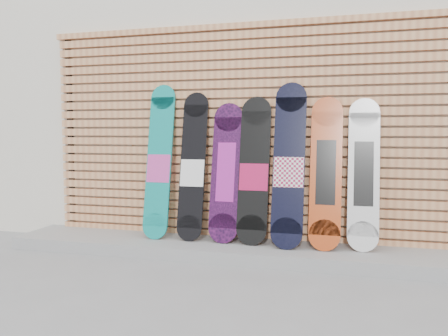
{
  "coord_description": "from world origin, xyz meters",
  "views": [
    {
      "loc": [
        0.78,
        -3.39,
        1.19
      ],
      "look_at": [
        -0.3,
        0.75,
        0.85
      ],
      "focal_mm": 35.0,
      "sensor_mm": 36.0,
      "label": 1
    }
  ],
  "objects_px": {
    "snowboard_1": "(193,167)",
    "snowboard_2": "(226,172)",
    "snowboard_0": "(159,162)",
    "snowboard_5": "(326,172)",
    "snowboard_4": "(289,165)",
    "snowboard_3": "(254,171)",
    "snowboard_6": "(364,174)"
  },
  "relations": [
    {
      "from": "snowboard_0",
      "to": "snowboard_4",
      "type": "height_order",
      "value": "snowboard_0"
    },
    {
      "from": "snowboard_1",
      "to": "snowboard_5",
      "type": "relative_size",
      "value": 1.05
    },
    {
      "from": "snowboard_6",
      "to": "snowboard_2",
      "type": "bearing_deg",
      "value": -179.52
    },
    {
      "from": "snowboard_3",
      "to": "snowboard_4",
      "type": "height_order",
      "value": "snowboard_4"
    },
    {
      "from": "snowboard_0",
      "to": "snowboard_6",
      "type": "xyz_separation_m",
      "value": [
        2.02,
        0.02,
        -0.08
      ]
    },
    {
      "from": "snowboard_5",
      "to": "snowboard_6",
      "type": "height_order",
      "value": "snowboard_5"
    },
    {
      "from": "snowboard_1",
      "to": "snowboard_6",
      "type": "distance_m",
      "value": 1.65
    },
    {
      "from": "snowboard_0",
      "to": "snowboard_4",
      "type": "xyz_separation_m",
      "value": [
        1.34,
        -0.03,
        -0.01
      ]
    },
    {
      "from": "snowboard_2",
      "to": "snowboard_4",
      "type": "relative_size",
      "value": 0.88
    },
    {
      "from": "snowboard_0",
      "to": "snowboard_5",
      "type": "xyz_separation_m",
      "value": [
        1.68,
        -0.01,
        -0.07
      ]
    },
    {
      "from": "snowboard_5",
      "to": "snowboard_6",
      "type": "xyz_separation_m",
      "value": [
        0.34,
        0.03,
        -0.01
      ]
    },
    {
      "from": "snowboard_2",
      "to": "snowboard_4",
      "type": "distance_m",
      "value": 0.63
    },
    {
      "from": "snowboard_1",
      "to": "snowboard_4",
      "type": "relative_size",
      "value": 0.95
    },
    {
      "from": "snowboard_3",
      "to": "snowboard_5",
      "type": "height_order",
      "value": "snowboard_3"
    },
    {
      "from": "snowboard_2",
      "to": "snowboard_3",
      "type": "relative_size",
      "value": 0.96
    },
    {
      "from": "snowboard_3",
      "to": "snowboard_5",
      "type": "bearing_deg",
      "value": -1.12
    },
    {
      "from": "snowboard_0",
      "to": "snowboard_1",
      "type": "distance_m",
      "value": 0.37
    },
    {
      "from": "snowboard_5",
      "to": "snowboard_6",
      "type": "distance_m",
      "value": 0.34
    },
    {
      "from": "snowboard_1",
      "to": "snowboard_2",
      "type": "height_order",
      "value": "snowboard_1"
    },
    {
      "from": "snowboard_0",
      "to": "snowboard_2",
      "type": "height_order",
      "value": "snowboard_0"
    },
    {
      "from": "snowboard_1",
      "to": "snowboard_6",
      "type": "xyz_separation_m",
      "value": [
        1.65,
        0.02,
        -0.03
      ]
    },
    {
      "from": "snowboard_2",
      "to": "snowboard_4",
      "type": "bearing_deg",
      "value": -3.7
    },
    {
      "from": "snowboard_1",
      "to": "snowboard_5",
      "type": "xyz_separation_m",
      "value": [
        1.31,
        -0.02,
        -0.03
      ]
    },
    {
      "from": "snowboard_3",
      "to": "snowboard_5",
      "type": "relative_size",
      "value": 1.01
    },
    {
      "from": "snowboard_1",
      "to": "snowboard_6",
      "type": "height_order",
      "value": "snowboard_1"
    },
    {
      "from": "snowboard_0",
      "to": "snowboard_3",
      "type": "xyz_separation_m",
      "value": [
        0.99,
        0.0,
        -0.07
      ]
    },
    {
      "from": "snowboard_2",
      "to": "snowboard_4",
      "type": "height_order",
      "value": "snowboard_4"
    },
    {
      "from": "snowboard_1",
      "to": "snowboard_2",
      "type": "xyz_separation_m",
      "value": [
        0.35,
        0.0,
        -0.05
      ]
    },
    {
      "from": "snowboard_3",
      "to": "snowboard_6",
      "type": "xyz_separation_m",
      "value": [
        1.02,
        0.02,
        -0.01
      ]
    },
    {
      "from": "snowboard_4",
      "to": "snowboard_2",
      "type": "bearing_deg",
      "value": 176.3
    },
    {
      "from": "snowboard_5",
      "to": "snowboard_0",
      "type": "bearing_deg",
      "value": 179.65
    },
    {
      "from": "snowboard_4",
      "to": "snowboard_1",
      "type": "bearing_deg",
      "value": 177.88
    }
  ]
}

